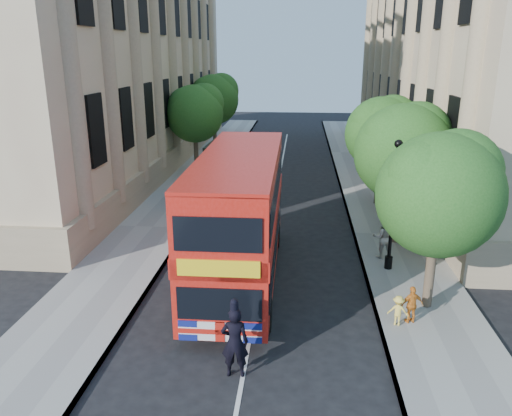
% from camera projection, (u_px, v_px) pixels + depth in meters
% --- Properties ---
extents(ground, '(120.00, 120.00, 0.00)m').
position_uv_depth(ground, '(248.00, 350.00, 14.63)').
color(ground, black).
rests_on(ground, ground).
extents(pavement_right, '(3.50, 80.00, 0.12)m').
position_uv_depth(pavement_right, '(390.00, 235.00, 23.63)').
color(pavement_right, gray).
rests_on(pavement_right, ground).
extents(pavement_left, '(3.50, 80.00, 0.12)m').
position_uv_depth(pavement_left, '(153.00, 228.00, 24.60)').
color(pavement_left, gray).
rests_on(pavement_left, ground).
extents(building_right, '(12.00, 38.00, 18.00)m').
position_uv_depth(building_right, '(488.00, 42.00, 33.57)').
color(building_right, tan).
rests_on(building_right, ground).
extents(building_left, '(12.00, 38.00, 18.00)m').
position_uv_depth(building_left, '(91.00, 42.00, 35.89)').
color(building_left, tan).
rests_on(building_left, ground).
extents(tree_right_near, '(4.00, 4.00, 6.08)m').
position_uv_depth(tree_right_near, '(441.00, 188.00, 15.75)').
color(tree_right_near, '#473828').
rests_on(tree_right_near, ground).
extents(tree_right_mid, '(4.20, 4.20, 6.37)m').
position_uv_depth(tree_right_mid, '(404.00, 147.00, 21.39)').
color(tree_right_mid, '#473828').
rests_on(tree_right_mid, ground).
extents(tree_right_far, '(4.00, 4.00, 6.15)m').
position_uv_depth(tree_right_far, '(383.00, 129.00, 27.13)').
color(tree_right_far, '#473828').
rests_on(tree_right_far, ground).
extents(tree_left_far, '(4.00, 4.00, 6.30)m').
position_uv_depth(tree_left_far, '(195.00, 110.00, 34.73)').
color(tree_left_far, '#473828').
rests_on(tree_left_far, ground).
extents(tree_left_back, '(4.20, 4.20, 6.65)m').
position_uv_depth(tree_left_back, '(214.00, 97.00, 42.26)').
color(tree_left_back, '#473828').
rests_on(tree_left_back, ground).
extents(lamp_post, '(0.32, 0.32, 5.16)m').
position_uv_depth(lamp_post, '(393.00, 211.00, 19.16)').
color(lamp_post, black).
rests_on(lamp_post, pavement_right).
extents(double_decker_bus, '(2.85, 10.37, 4.78)m').
position_uv_depth(double_decker_bus, '(240.00, 214.00, 18.44)').
color(double_decker_bus, '#B7160C').
rests_on(double_decker_bus, ground).
extents(box_van, '(2.47, 5.64, 3.18)m').
position_uv_depth(box_van, '(226.00, 173.00, 29.29)').
color(box_van, black).
rests_on(box_van, ground).
extents(police_constable, '(0.76, 0.52, 2.03)m').
position_uv_depth(police_constable, '(235.00, 342.00, 13.21)').
color(police_constable, black).
rests_on(police_constable, ground).
extents(woman_pedestrian, '(0.92, 0.74, 1.80)m').
position_uv_depth(woman_pedestrian, '(383.00, 237.00, 20.67)').
color(woman_pedestrian, beige).
rests_on(woman_pedestrian, pavement_right).
extents(child_a, '(0.79, 0.51, 1.25)m').
position_uv_depth(child_a, '(412.00, 305.00, 15.73)').
color(child_a, orange).
rests_on(child_a, pavement_right).
extents(child_b, '(0.69, 0.47, 0.99)m').
position_uv_depth(child_b, '(398.00, 311.00, 15.63)').
color(child_b, '#EDD051').
rests_on(child_b, pavement_right).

